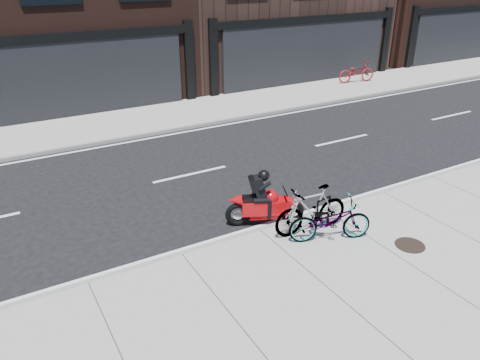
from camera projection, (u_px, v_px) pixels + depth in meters
ground at (221, 201)px, 12.63m from camera, size 120.00×120.00×0.00m
sidewalk_near at (346, 306)px, 8.68m from camera, size 60.00×6.00×0.13m
sidewalk_far at (131, 121)px, 18.69m from camera, size 60.00×3.50×0.13m
bike_rack at (323, 210)px, 10.95m from camera, size 0.46×0.12×0.78m
bicycle_front at (330, 220)px, 10.44m from camera, size 1.99×1.29×0.99m
bicycle_rear at (311, 210)px, 10.74m from camera, size 1.93×0.69×1.13m
motorcycle at (268, 202)px, 11.30m from camera, size 1.84×1.06×1.45m
bicycle_far at (356, 72)px, 24.23m from camera, size 2.14×1.05×1.08m
manhole_cover at (410, 245)px, 10.41m from camera, size 0.78×0.78×0.02m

